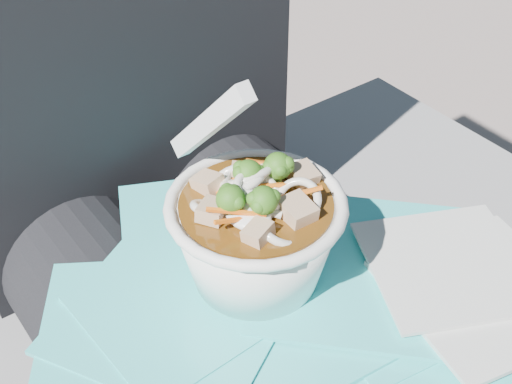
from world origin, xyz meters
TOP-DOWN VIEW (x-y plane):
  - lap at (0.00, 0.00)m, footprint 0.32×0.48m
  - person_body at (-0.00, 0.09)m, footprint 0.34×0.94m
  - plastic_bag at (-0.01, 0.00)m, footprint 0.42×0.42m
  - napkins at (0.12, -0.07)m, footprint 0.16×0.19m
  - udon_bowl at (-0.01, 0.04)m, footprint 0.14×0.16m

SIDE VIEW (x-z plane):
  - lap at x=0.00m, z-range 0.43..0.58m
  - person_body at x=0.00m, z-range 0.04..1.02m
  - plastic_bag at x=-0.01m, z-range 0.58..0.59m
  - napkins at x=0.12m, z-range 0.59..0.60m
  - udon_bowl at x=-0.01m, z-range 0.55..0.73m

